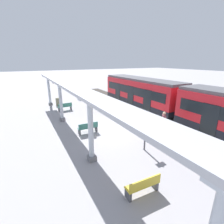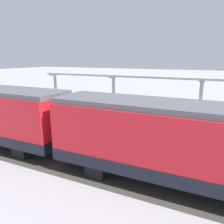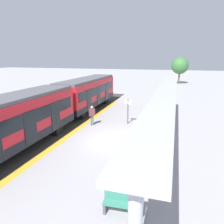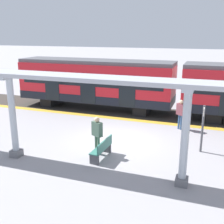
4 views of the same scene
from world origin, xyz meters
TOP-DOWN VIEW (x-y plane):
  - ground_plane at (0.00, 0.00)m, footprint 176.00×176.00m
  - tactile_edge_strip at (-3.55, 0.00)m, footprint 0.53×26.11m
  - trackbed at (-5.41, 0.00)m, footprint 3.20×38.11m
  - train_near_carriage at (-5.40, -3.52)m, footprint 2.65×11.02m
  - canopy_pillar_nearest at (3.36, -10.16)m, footprint 1.10×0.44m
  - canopy_pillar_second at (3.36, -3.60)m, footprint 1.10×0.44m
  - canopy_pillar_third at (3.36, 3.57)m, footprint 1.10×0.44m
  - canopy_beam at (3.36, -0.07)m, footprint 1.20×20.98m
  - bench_near_end at (2.34, -6.81)m, footprint 1.52×0.52m
  - bench_mid_platform at (2.43, 6.87)m, footprint 1.52×0.51m
  - bench_far_end at (2.24, 0.06)m, footprint 1.51×0.49m
  - trash_bin at (2.63, -9.24)m, footprint 0.48×0.48m
  - platform_info_sign at (0.06, 4.06)m, footprint 0.56×0.10m
  - passenger_waiting_near_edge at (-2.78, 2.77)m, footprint 0.48×0.53m
  - passenger_by_the_benches at (1.92, -0.31)m, footprint 0.43×0.55m

SIDE VIEW (x-z plane):
  - ground_plane at x=0.00m, z-range 0.00..0.00m
  - trackbed at x=-5.41m, z-range 0.00..0.01m
  - tactile_edge_strip at x=-3.55m, z-range 0.00..0.01m
  - bench_near_end at x=2.34m, z-range 0.01..0.87m
  - bench_mid_platform at x=2.43m, z-range 0.01..0.87m
  - bench_far_end at x=2.24m, z-range 0.01..0.87m
  - trash_bin at x=2.63m, z-range 0.00..0.99m
  - passenger_waiting_near_edge at x=-2.78m, z-range 0.21..1.92m
  - passenger_by_the_benches at x=1.92m, z-range 0.22..1.97m
  - platform_info_sign at x=0.06m, z-range 0.23..2.43m
  - train_near_carriage at x=-5.40m, z-range 0.08..3.56m
  - canopy_pillar_nearest at x=3.36m, z-range 0.03..3.63m
  - canopy_pillar_second at x=3.36m, z-range 0.03..3.63m
  - canopy_pillar_third at x=3.36m, z-range 0.03..3.63m
  - canopy_beam at x=3.36m, z-range 3.60..3.76m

